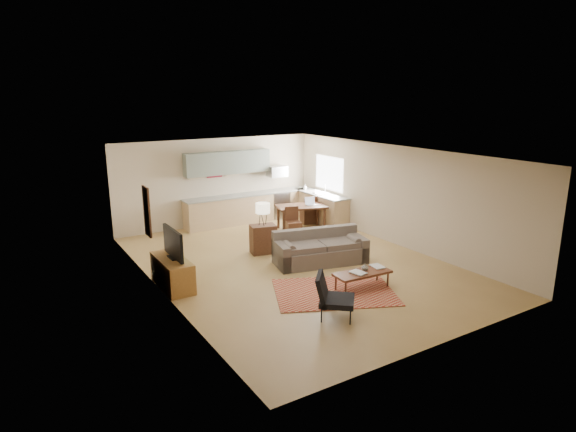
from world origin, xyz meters
TOP-DOWN VIEW (x-y plane):
  - room at (0.00, 0.00)m, footprint 9.00×9.00m
  - kitchen_counter_back at (0.90, 4.18)m, footprint 4.26×0.64m
  - kitchen_counter_right at (2.93, 3.00)m, footprint 0.64×2.26m
  - kitchen_range at (2.00, 4.18)m, footprint 0.62×0.62m
  - kitchen_microwave at (2.00, 4.20)m, footprint 0.62×0.40m
  - upper_cabinets at (0.30, 4.33)m, footprint 2.80×0.34m
  - window_right at (3.23, 3.00)m, footprint 0.02×1.40m
  - wall_art_left at (-3.21, 0.90)m, footprint 0.06×0.42m
  - triptych at (-0.10, 4.47)m, footprint 1.70×0.04m
  - rug at (-0.21, -1.87)m, footprint 2.93×2.56m
  - sofa at (0.59, -0.24)m, footprint 2.48×1.49m
  - coffee_table at (0.42, -2.01)m, footprint 1.28×0.57m
  - book_a at (0.17, -2.04)m, footprint 0.35×0.41m
  - book_b at (0.77, -1.93)m, footprint 0.33×0.39m
  - vase at (0.52, -1.96)m, footprint 0.20×0.20m
  - armchair at (-0.86, -2.80)m, footprint 1.02×1.02m
  - tv_credenza at (-2.96, 0.21)m, footprint 0.54×1.39m
  - tv at (-2.91, 0.21)m, footprint 0.11×1.07m
  - console_table at (-0.22, 1.17)m, footprint 0.72×0.55m
  - table_lamp at (-0.22, 1.17)m, footprint 0.43×0.43m
  - dining_table at (1.85, 2.53)m, footprint 1.64×1.21m
  - dining_chair_near at (1.26, 2.03)m, footprint 0.51×0.52m
  - dining_chair_far at (2.45, 3.02)m, footprint 0.52×0.54m
  - laptop at (2.15, 2.43)m, footprint 0.35×0.29m
  - soap_bottle at (2.83, 3.79)m, footprint 0.11×0.11m

SIDE VIEW (x-z plane):
  - rug at x=-0.21m, z-range 0.00..0.02m
  - coffee_table at x=0.42m, z-range 0.00..0.38m
  - tv_credenza at x=-2.96m, z-range 0.00..0.64m
  - dining_table at x=1.85m, z-range 0.00..0.74m
  - console_table at x=-0.22m, z-range 0.00..0.75m
  - book_b at x=0.77m, z-range 0.37..0.40m
  - book_a at x=0.17m, z-range 0.37..0.40m
  - sofa at x=0.59m, z-range 0.00..0.80m
  - armchair at x=-0.86m, z-range 0.00..0.83m
  - dining_chair_near at x=1.26m, z-range 0.00..0.85m
  - kitchen_range at x=2.00m, z-range 0.00..0.90m
  - dining_chair_far at x=2.45m, z-range 0.00..0.91m
  - vase at x=0.52m, z-range 0.37..0.53m
  - kitchen_counter_back at x=0.90m, z-range 0.00..0.92m
  - kitchen_counter_right at x=2.93m, z-range 0.00..0.92m
  - laptop at x=2.15m, z-range 0.74..0.98m
  - tv at x=-2.91m, z-range 0.64..1.29m
  - soap_bottle at x=2.83m, z-range 0.92..1.11m
  - table_lamp at x=-0.22m, z-range 0.75..1.35m
  - room at x=0.00m, z-range -3.15..5.85m
  - kitchen_microwave at x=2.00m, z-range 1.38..1.73m
  - window_right at x=3.23m, z-range 1.02..2.08m
  - wall_art_left at x=-3.21m, z-range 1.00..2.10m
  - triptych at x=-0.10m, z-range 1.50..2.00m
  - upper_cabinets at x=0.30m, z-range 1.60..2.30m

